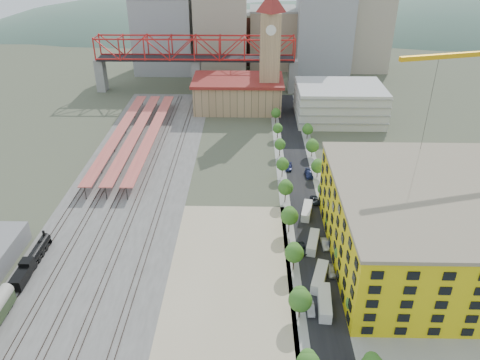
{
  "coord_description": "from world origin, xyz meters",
  "views": [
    {
      "loc": [
        0.03,
        -109.92,
        70.36
      ],
      "look_at": [
        -2.32,
        -0.48,
        10.0
      ],
      "focal_mm": 35.0,
      "sensor_mm": 36.0,
      "label": 1
    }
  ],
  "objects_px": {
    "construction_building": "(431,225)",
    "site_trailer_c": "(313,242)",
    "site_trailer_a": "(324,303)",
    "site_trailer_d": "(307,211)",
    "clock_tower": "(270,42)",
    "locomotive": "(33,259)",
    "site_trailer_b": "(320,277)"
  },
  "relations": [
    {
      "from": "construction_building",
      "to": "site_trailer_c",
      "type": "distance_m",
      "value": 27.55
    },
    {
      "from": "construction_building",
      "to": "site_trailer_a",
      "type": "distance_m",
      "value": 32.12
    },
    {
      "from": "construction_building",
      "to": "site_trailer_d",
      "type": "relative_size",
      "value": 5.84
    },
    {
      "from": "construction_building",
      "to": "site_trailer_c",
      "type": "xyz_separation_m",
      "value": [
        -26.0,
        3.97,
        -8.19
      ]
    },
    {
      "from": "clock_tower",
      "to": "site_trailer_d",
      "type": "height_order",
      "value": "clock_tower"
    },
    {
      "from": "site_trailer_d",
      "to": "locomotive",
      "type": "bearing_deg",
      "value": -148.81
    },
    {
      "from": "clock_tower",
      "to": "site_trailer_c",
      "type": "bearing_deg",
      "value": -85.24
    },
    {
      "from": "clock_tower",
      "to": "construction_building",
      "type": "height_order",
      "value": "clock_tower"
    },
    {
      "from": "site_trailer_d",
      "to": "clock_tower",
      "type": "bearing_deg",
      "value": 107.47
    },
    {
      "from": "site_trailer_a",
      "to": "construction_building",
      "type": "bearing_deg",
      "value": 38.33
    },
    {
      "from": "construction_building",
      "to": "site_trailer_b",
      "type": "height_order",
      "value": "construction_building"
    },
    {
      "from": "site_trailer_b",
      "to": "site_trailer_c",
      "type": "distance_m",
      "value": 13.09
    },
    {
      "from": "site_trailer_b",
      "to": "site_trailer_d",
      "type": "relative_size",
      "value": 1.11
    },
    {
      "from": "construction_building",
      "to": "site_trailer_a",
      "type": "bearing_deg",
      "value": -146.75
    },
    {
      "from": "locomotive",
      "to": "site_trailer_c",
      "type": "bearing_deg",
      "value": 7.52
    },
    {
      "from": "site_trailer_a",
      "to": "site_trailer_d",
      "type": "height_order",
      "value": "site_trailer_a"
    },
    {
      "from": "locomotive",
      "to": "site_trailer_a",
      "type": "relative_size",
      "value": 2.02
    },
    {
      "from": "site_trailer_c",
      "to": "clock_tower",
      "type": "bearing_deg",
      "value": 107.83
    },
    {
      "from": "site_trailer_a",
      "to": "site_trailer_c",
      "type": "bearing_deg",
      "value": 95.08
    },
    {
      "from": "locomotive",
      "to": "construction_building",
      "type": "bearing_deg",
      "value": 2.95
    },
    {
      "from": "site_trailer_d",
      "to": "construction_building",
      "type": "bearing_deg",
      "value": -23.39
    },
    {
      "from": "site_trailer_a",
      "to": "locomotive",
      "type": "bearing_deg",
      "value": 174.52
    },
    {
      "from": "construction_building",
      "to": "clock_tower",
      "type": "bearing_deg",
      "value": 108.78
    },
    {
      "from": "site_trailer_b",
      "to": "site_trailer_c",
      "type": "bearing_deg",
      "value": 106.56
    },
    {
      "from": "site_trailer_b",
      "to": "site_trailer_d",
      "type": "height_order",
      "value": "site_trailer_b"
    },
    {
      "from": "site_trailer_a",
      "to": "site_trailer_b",
      "type": "bearing_deg",
      "value": 95.08
    },
    {
      "from": "site_trailer_a",
      "to": "site_trailer_b",
      "type": "distance_m",
      "value": 7.92
    },
    {
      "from": "site_trailer_d",
      "to": "site_trailer_b",
      "type": "bearing_deg",
      "value": -78.12
    },
    {
      "from": "clock_tower",
      "to": "site_trailer_a",
      "type": "relative_size",
      "value": 5.39
    },
    {
      "from": "clock_tower",
      "to": "locomotive",
      "type": "distance_m",
      "value": 122.7
    },
    {
      "from": "locomotive",
      "to": "clock_tower",
      "type": "bearing_deg",
      "value": 61.02
    },
    {
      "from": "locomotive",
      "to": "site_trailer_b",
      "type": "distance_m",
      "value": 66.15
    }
  ]
}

